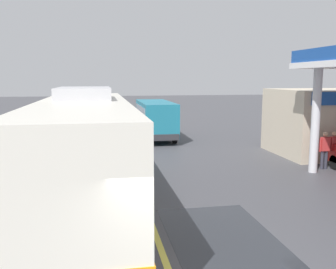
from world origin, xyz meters
name	(u,v)px	position (x,y,z in m)	size (l,w,h in m)	color
ground	(120,137)	(0.00, 20.00, 0.00)	(120.00, 120.00, 0.00)	#424247
lane_divider_stripe	(125,150)	(0.00, 15.00, 0.00)	(0.16, 50.00, 0.01)	#D8CC4C
wet_puddle_patch	(231,250)	(1.62, 2.41, 0.00)	(2.66, 5.82, 0.01)	#26282D
coach_bus_main	(85,156)	(-1.79, 5.51, 1.72)	(2.60, 11.04, 3.69)	silver
minibus_opposing_lane	(156,116)	(2.28, 18.82, 1.47)	(2.04, 6.13, 2.44)	teal
pedestrian_near_pump	(334,148)	(8.83, 9.22, 0.93)	(0.55, 0.22, 1.66)	#33333F
pedestrian_by_shop	(325,148)	(8.32, 9.14, 0.93)	(0.55, 0.22, 1.66)	#33333F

